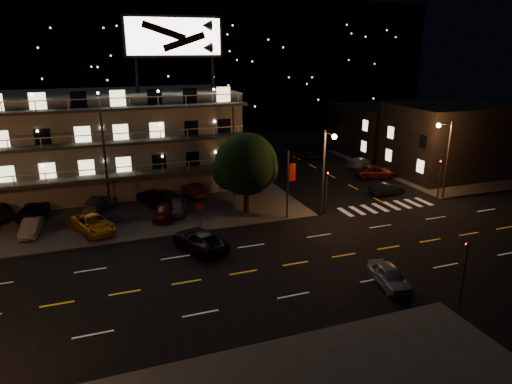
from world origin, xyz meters
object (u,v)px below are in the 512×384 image
object	(u,v)px
tree	(245,166)
road_car_west	(200,239)
side_car_0	(386,189)
road_car_east	(389,276)
lot_car_7	(96,202)
lot_car_2	(93,224)
lot_car_4	(177,206)

from	to	relation	value
tree	road_car_west	bearing A→B (deg)	-133.74
side_car_0	road_car_east	size ratio (longest dim) A/B	0.95
lot_car_7	lot_car_2	bearing A→B (deg)	105.43
road_car_east	road_car_west	world-z (taller)	road_car_west
lot_car_2	lot_car_4	xyz separation A→B (m)	(7.45, 2.02, -0.05)
tree	lot_car_4	size ratio (longest dim) A/B	1.95
tree	lot_car_7	world-z (taller)	tree
lot_car_4	lot_car_7	distance (m)	8.07
road_car_east	side_car_0	bearing A→B (deg)	62.88
tree	lot_car_4	xyz separation A→B (m)	(-6.13, 1.92, -3.82)
lot_car_4	side_car_0	bearing A→B (deg)	13.97
lot_car_2	tree	bearing A→B (deg)	-20.80
tree	road_car_east	bearing A→B (deg)	-74.41
tree	road_car_west	world-z (taller)	tree
lot_car_4	side_car_0	world-z (taller)	lot_car_4
tree	side_car_0	world-z (taller)	tree
tree	lot_car_2	bearing A→B (deg)	-179.57
tree	side_car_0	xyz separation A→B (m)	(15.84, 0.30, -4.01)
lot_car_2	side_car_0	size ratio (longest dim) A/B	1.35
road_car_east	lot_car_4	bearing A→B (deg)	128.19
lot_car_7	side_car_0	bearing A→B (deg)	-171.51
road_car_east	road_car_west	distance (m)	14.35
lot_car_2	lot_car_7	world-z (taller)	lot_car_2
road_car_east	lot_car_7	bearing A→B (deg)	136.47
lot_car_4	road_car_west	xyz separation A→B (m)	(0.26, -8.05, -0.07)
lot_car_2	road_car_west	distance (m)	9.79
road_car_east	road_car_west	size ratio (longest dim) A/B	0.75
lot_car_7	road_car_west	world-z (taller)	road_car_west
lot_car_2	side_car_0	bearing A→B (deg)	-20.45
tree	lot_car_4	distance (m)	7.48
side_car_0	lot_car_4	bearing A→B (deg)	85.80
tree	lot_car_2	size ratio (longest dim) A/B	1.47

